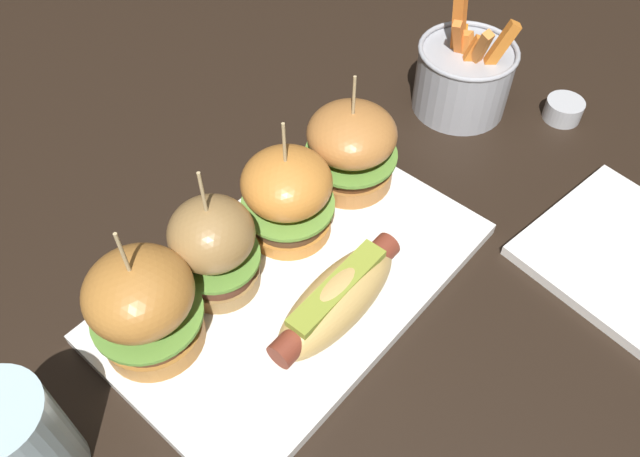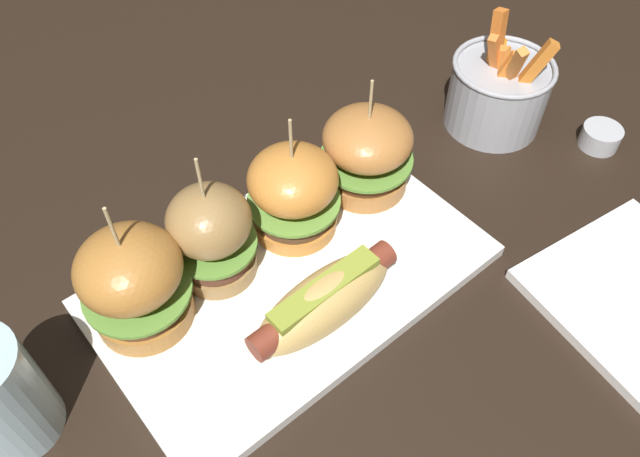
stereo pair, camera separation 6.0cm
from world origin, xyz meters
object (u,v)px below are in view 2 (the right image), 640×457
Objects in this scene: slider_center_right at (293,192)px; platter_main at (291,277)px; slider_center_left at (212,234)px; fries_bucket at (498,92)px; sauce_ramekin at (601,136)px; slider_far_right at (367,151)px; hot_dog at (324,300)px; slider_far_left at (134,282)px.

platter_main is at bearing -132.10° from slider_center_right.
slider_center_left reaches higher than slider_center_right.
fries_bucket reaches higher than sauce_ramekin.
slider_far_right is at bearing -1.96° from slider_center_left.
slider_center_right is at bearing 178.39° from slider_far_right.
slider_center_right is at bearing 65.16° from hot_dog.
slider_far_left is 0.47m from fries_bucket.
slider_far_right is 0.30m from sauce_ramekin.
slider_far_right is at bearing 35.37° from hot_dog.
slider_center_left is (-0.05, 0.05, 0.06)m from platter_main.
sauce_ramekin is at bearing -24.86° from slider_far_right.
slider_center_right is (0.04, 0.05, 0.06)m from platter_main.
sauce_ramekin is (0.54, -0.13, -0.05)m from slider_far_left.
slider_far_left reaches higher than hot_dog.
slider_center_left reaches higher than slider_far_right.
slider_far_left is at bearing -179.26° from slider_center_left.
fries_bucket is at bearing -2.89° from slider_center_left.
slider_far_right is (0.27, -0.01, -0.01)m from slider_far_left.
hot_dog is at bearing -96.42° from platter_main.
slider_center_left is 1.06× the size of fries_bucket.
slider_far_left is 1.06× the size of slider_center_right.
sauce_ramekin is (0.27, -0.12, -0.05)m from slider_far_right.
slider_center_left reaches higher than platter_main.
slider_far_left is at bearing 166.50° from sauce_ramekin.
platter_main is 2.64× the size of slider_center_right.
slider_center_right reaches higher than slider_far_right.
slider_center_right is (0.17, -0.00, -0.00)m from slider_far_left.
fries_bucket is 3.06× the size of sauce_ramekin.
platter_main is 0.15m from slider_far_left.
slider_center_left is 0.39m from fries_bucket.
slider_center_right is at bearing -0.89° from slider_far_left.
hot_dog is at bearing -144.63° from slider_far_right.
platter_main is 0.34m from fries_bucket.
slider_center_right reaches higher than sauce_ramekin.
slider_far_left and slider_center_left have the same top height.
platter_main is 2.34× the size of hot_dog.
fries_bucket is at bearing -2.26° from slider_far_left.
slider_far_left reaches higher than platter_main.
platter_main is 2.65× the size of fries_bucket.
fries_bucket is at bearing 14.53° from hot_dog.
platter_main is at bearing 168.89° from sauce_ramekin.
slider_far_right is at bearing -1.15° from slider_far_left.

